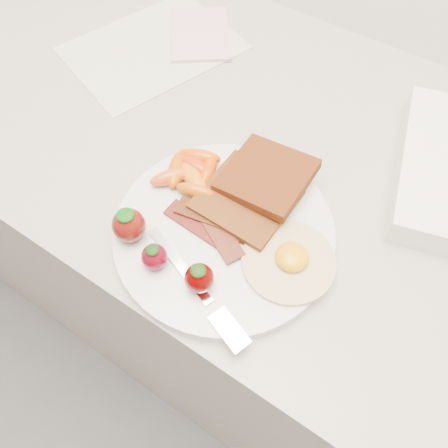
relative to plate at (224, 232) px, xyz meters
The scene contains 11 objects.
counter 0.49m from the plate, 86.75° to the left, with size 2.00×0.60×0.90m, color gray.
plate is the anchor object (origin of this frame).
toast_lower 0.05m from the plate, 86.78° to the left, with size 0.11×0.11×0.01m, color #4F2B08.
toast_upper 0.09m from the plate, 83.55° to the left, with size 0.10×0.10×0.01m, color #381409.
fried_egg 0.09m from the plate, ahead, with size 0.12×0.12×0.02m.
bacon_strips 0.02m from the plate, 158.56° to the right, with size 0.12×0.07×0.01m.
baby_carrots 0.09m from the plate, 152.10° to the left, with size 0.09×0.10×0.02m.
strawberries 0.09m from the plate, 121.91° to the right, with size 0.14×0.05×0.05m.
fork 0.09m from the plate, 73.02° to the right, with size 0.17×0.08×0.00m.
paper_sheet 0.38m from the plate, 141.71° to the left, with size 0.20×0.27×0.00m, color beige.
notepad 0.40m from the plate, 129.36° to the left, with size 0.10×0.14×0.01m, color beige.
Camera 1 is at (0.14, 1.31, 1.37)m, focal length 35.00 mm.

